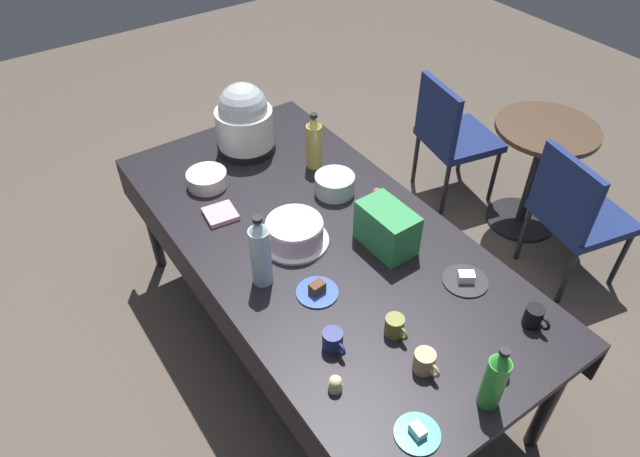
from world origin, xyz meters
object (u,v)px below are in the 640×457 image
coffee_mug_tan (425,362)px  dessert_plate_teal (417,433)px  cupcake_cocoa (377,195)px  cupcake_mint (335,384)px  potluck_table (320,247)px  maroon_chair_right (575,211)px  ceramic_snack_bowl (207,179)px  coffee_mug_navy (333,341)px  soda_bottle_water (260,253)px  slow_cooker (244,121)px  cupcake_lemon (504,371)px  dessert_plate_charcoal (465,280)px  coffee_mug_olive (395,326)px  soda_bottle_ginger_ale (314,142)px  soda_carton (387,228)px  soda_bottle_lime_soda (496,379)px  coffee_mug_black (534,317)px  glass_salad_bowl (335,184)px  frosted_layer_cake (295,232)px  maroon_chair_left (451,133)px  round_cafe_table (539,158)px  dessert_plate_cobalt (317,291)px

coffee_mug_tan → dessert_plate_teal: bearing=-46.8°
cupcake_cocoa → cupcake_mint: bearing=-46.5°
potluck_table → maroon_chair_right: (0.38, 1.42, -0.20)m
ceramic_snack_bowl → coffee_mug_navy: (1.15, -0.06, 0.00)m
ceramic_snack_bowl → coffee_mug_tan: bearing=6.1°
ceramic_snack_bowl → soda_bottle_water: 0.73m
maroon_chair_right → dessert_plate_teal: bearing=-71.4°
ceramic_snack_bowl → slow_cooker: bearing=118.0°
cupcake_mint → cupcake_lemon: same height
potluck_table → slow_cooker: (-0.80, 0.07, 0.24)m
dessert_plate_charcoal → coffee_mug_olive: (0.04, -0.41, 0.03)m
dessert_plate_charcoal → soda_bottle_ginger_ale: soda_bottle_ginger_ale is taller
soda_bottle_water → soda_carton: 0.57m
soda_bottle_lime_soda → soda_bottle_ginger_ale: 1.49m
coffee_mug_black → soda_bottle_ginger_ale: bearing=-175.8°
glass_salad_bowl → maroon_chair_right: maroon_chair_right is taller
cupcake_mint → coffee_mug_black: 0.81m
frosted_layer_cake → maroon_chair_right: (0.42, 1.53, -0.31)m
soda_bottle_lime_soda → maroon_chair_right: 1.59m
slow_cooker → coffee_mug_olive: (1.40, -0.15, -0.13)m
glass_salad_bowl → soda_carton: 0.44m
soda_bottle_ginger_ale → coffee_mug_navy: size_ratio=2.64×
soda_bottle_water → coffee_mug_navy: 0.46m
cupcake_cocoa → coffee_mug_tan: coffee_mug_tan is taller
dessert_plate_charcoal → soda_carton: soda_carton is taller
glass_salad_bowl → coffee_mug_tan: glass_salad_bowl is taller
dessert_plate_charcoal → soda_bottle_water: 0.85m
maroon_chair_right → glass_salad_bowl: bearing=-117.4°
coffee_mug_black → coffee_mug_tan: 0.48m
coffee_mug_tan → maroon_chair_right: (-0.40, 1.51, -0.30)m
cupcake_lemon → coffee_mug_olive: 0.41m
potluck_table → maroon_chair_right: bearing=74.8°
coffee_mug_navy → soda_carton: bearing=121.9°
frosted_layer_cake → soda_carton: soda_carton is taller
potluck_table → coffee_mug_olive: coffee_mug_olive is taller
maroon_chair_left → dessert_plate_teal: bearing=-48.1°
potluck_table → round_cafe_table: bearing=91.7°
frosted_layer_cake → coffee_mug_olive: 0.64m
cupcake_mint → cupcake_lemon: 0.59m
dessert_plate_charcoal → soda_carton: (-0.36, -0.13, 0.09)m
frosted_layer_cake → coffee_mug_tan: bearing=1.2°
dessert_plate_cobalt → coffee_mug_navy: coffee_mug_navy is taller
maroon_chair_right → soda_bottle_ginger_ale: bearing=-127.0°
round_cafe_table → maroon_chair_left: bearing=-156.6°
maroon_chair_right → cupcake_mint: bearing=-81.1°
dessert_plate_teal → maroon_chair_right: maroon_chair_right is taller
soda_bottle_ginger_ale → maroon_chair_left: 1.20m
cupcake_cocoa → coffee_mug_black: bearing=0.7°
glass_salad_bowl → cupcake_mint: bearing=-35.6°
dessert_plate_cobalt → cupcake_mint: size_ratio=2.56×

